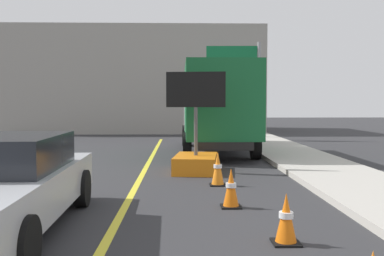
# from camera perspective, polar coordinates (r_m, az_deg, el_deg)

# --- Properties ---
(arrow_board_trailer) EXTENTS (1.60, 1.92, 2.70)m
(arrow_board_trailer) POSITION_cam_1_polar(r_m,az_deg,el_deg) (11.97, 0.49, -3.39)
(arrow_board_trailer) COLOR orange
(arrow_board_trailer) RESTS_ON ground
(box_truck) EXTENTS (2.55, 7.61, 3.21)m
(box_truck) POSITION_cam_1_polar(r_m,az_deg,el_deg) (16.65, 3.17, 2.86)
(box_truck) COLOR black
(box_truck) RESTS_ON ground
(highway_guide_sign) EXTENTS (2.79, 0.23, 5.00)m
(highway_guide_sign) POSITION_cam_1_polar(r_m,az_deg,el_deg) (22.96, 6.69, 7.07)
(highway_guide_sign) COLOR gray
(highway_guide_sign) RESTS_ON ground
(far_building_block) EXTENTS (16.77, 8.19, 6.64)m
(far_building_block) POSITION_cam_1_polar(r_m,az_deg,el_deg) (30.81, -7.45, 5.86)
(far_building_block) COLOR gray
(far_building_block) RESTS_ON ground
(traffic_cone_mid_lane) EXTENTS (0.36, 0.36, 0.67)m
(traffic_cone_mid_lane) POSITION_cam_1_polar(r_m,az_deg,el_deg) (6.05, 12.05, -11.41)
(traffic_cone_mid_lane) COLOR black
(traffic_cone_mid_lane) RESTS_ON ground
(traffic_cone_far_lane) EXTENTS (0.36, 0.36, 0.70)m
(traffic_cone_far_lane) POSITION_cam_1_polar(r_m,az_deg,el_deg) (7.94, 5.06, -7.74)
(traffic_cone_far_lane) COLOR black
(traffic_cone_far_lane) RESTS_ON ground
(traffic_cone_curbside) EXTENTS (0.36, 0.36, 0.77)m
(traffic_cone_curbside) POSITION_cam_1_polar(r_m,az_deg,el_deg) (10.00, 3.35, -5.28)
(traffic_cone_curbside) COLOR black
(traffic_cone_curbside) RESTS_ON ground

